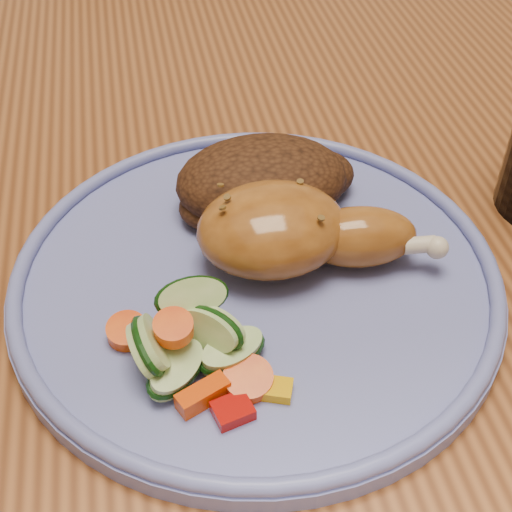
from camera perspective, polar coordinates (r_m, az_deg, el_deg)
The scene contains 7 objects.
dining_table at distance 0.60m, azimuth 2.41°, elevation 0.11°, with size 0.90×1.40×0.75m.
chair_far at distance 1.21m, azimuth -4.49°, elevation 14.11°, with size 0.42×0.42×0.91m.
plate at distance 0.46m, azimuth 0.00°, elevation -1.93°, with size 0.31×0.31×0.01m, color #656EB5.
plate_rim at distance 0.45m, azimuth 0.00°, elevation -0.94°, with size 0.31×0.31×0.01m, color #656EB5.
chicken_leg at distance 0.45m, azimuth 3.01°, elevation 2.02°, with size 0.15×0.08×0.05m.
rice_pilaf at distance 0.49m, azimuth 0.74°, elevation 5.96°, with size 0.13×0.09×0.05m.
vegetable_pile at distance 0.40m, azimuth -5.21°, elevation -6.96°, with size 0.10×0.09×0.05m.
Camera 1 is at (-0.11, -0.43, 1.08)m, focal length 50.00 mm.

